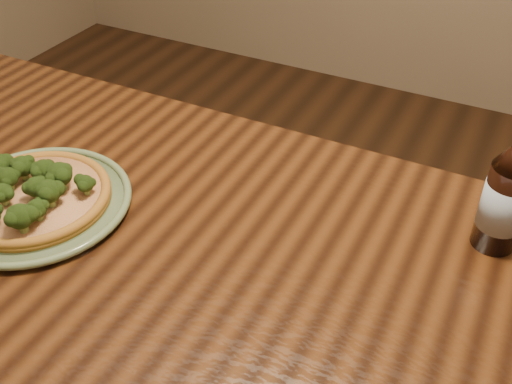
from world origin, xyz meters
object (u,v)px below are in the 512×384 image
at_px(table, 164,300).
at_px(pizza, 33,195).
at_px(beer_bottle, 506,197).
at_px(plate, 36,203).

bearing_deg(table, pizza, 177.34).
xyz_separation_m(table, beer_bottle, (0.46, 0.28, 0.19)).
bearing_deg(pizza, table, -2.66).
distance_m(table, beer_bottle, 0.57).
bearing_deg(plate, beer_bottle, 20.02).
relative_size(table, pizza, 6.03).
height_order(table, beer_bottle, beer_bottle).
bearing_deg(beer_bottle, pizza, -147.80).
bearing_deg(pizza, beer_bottle, 20.18).
relative_size(table, plate, 4.79).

